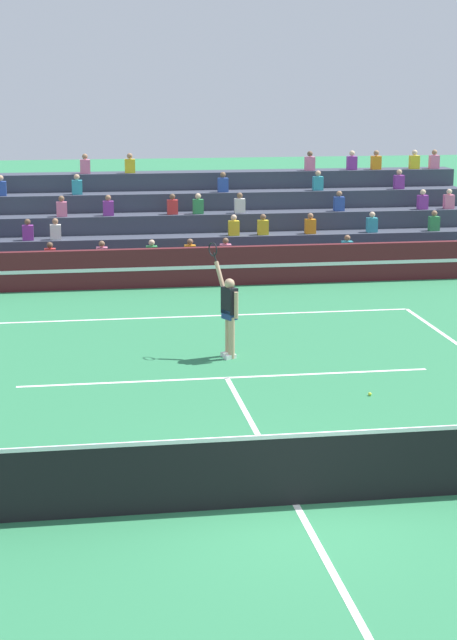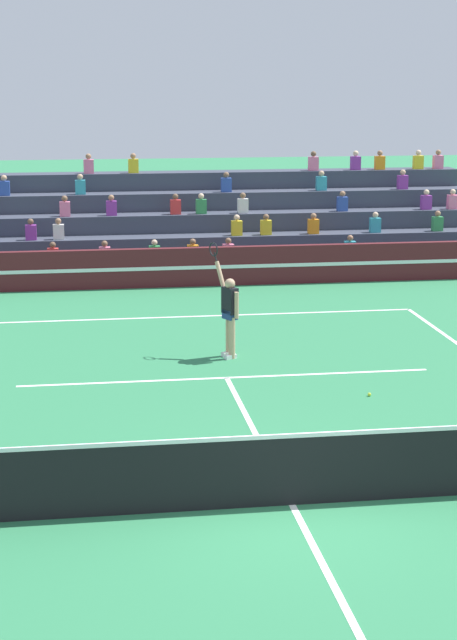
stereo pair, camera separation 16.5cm
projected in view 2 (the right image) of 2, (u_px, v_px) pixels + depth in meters
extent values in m
plane|color=#2D7A4C|center=(292.00, 505.00, 15.06)|extent=(120.00, 120.00, 0.00)
cube|color=white|center=(195.00, 316.00, 26.52)|extent=(11.00, 0.10, 0.01)
cube|color=white|center=(227.00, 378.00, 21.25)|extent=(8.25, 0.10, 0.01)
cube|color=white|center=(292.00, 505.00, 15.06)|extent=(0.10, 12.85, 0.01)
cube|color=black|center=(293.00, 472.00, 14.95)|extent=(11.90, 0.02, 1.00)
cube|color=white|center=(293.00, 436.00, 14.83)|extent=(11.90, 0.04, 0.06)
cube|color=#51191E|center=(179.00, 267.00, 30.08)|extent=(18.00, 0.24, 1.10)
cube|color=white|center=(180.00, 268.00, 29.95)|extent=(18.00, 0.02, 0.10)
cube|color=#383D4C|center=(175.00, 269.00, 31.37)|extent=(19.54, 0.95, 0.55)
cube|color=teal|center=(350.00, 249.00, 31.83)|extent=(0.32, 0.22, 0.44)
sphere|color=#9E7051|center=(350.00, 238.00, 31.76)|extent=(0.18, 0.18, 0.18)
cube|color=pink|center=(105.00, 255.00, 30.80)|extent=(0.32, 0.22, 0.44)
sphere|color=brown|center=(105.00, 244.00, 30.73)|extent=(0.18, 0.18, 0.18)
cube|color=red|center=(53.00, 256.00, 30.59)|extent=(0.32, 0.22, 0.44)
sphere|color=brown|center=(53.00, 245.00, 30.52)|extent=(0.18, 0.18, 0.18)
cube|color=pink|center=(228.00, 252.00, 31.31)|extent=(0.32, 0.22, 0.44)
sphere|color=brown|center=(228.00, 241.00, 31.24)|extent=(0.18, 0.18, 0.18)
cube|color=#338C4C|center=(155.00, 253.00, 31.00)|extent=(0.32, 0.22, 0.44)
sphere|color=beige|center=(154.00, 243.00, 30.93)|extent=(0.18, 0.18, 0.18)
cube|color=orange|center=(193.00, 253.00, 31.16)|extent=(0.32, 0.22, 0.44)
sphere|color=brown|center=(193.00, 242.00, 31.09)|extent=(0.18, 0.18, 0.18)
cube|color=#383D4C|center=(172.00, 254.00, 32.22)|extent=(19.54, 0.95, 1.10)
cube|color=#338C4C|center=(437.00, 224.00, 33.04)|extent=(0.32, 0.22, 0.44)
sphere|color=#9E7051|center=(438.00, 214.00, 32.97)|extent=(0.18, 0.18, 0.18)
cube|color=purple|center=(31.00, 233.00, 31.29)|extent=(0.32, 0.22, 0.44)
sphere|color=brown|center=(31.00, 222.00, 31.22)|extent=(0.18, 0.18, 0.18)
cube|color=yellow|center=(237.00, 228.00, 32.16)|extent=(0.32, 0.22, 0.44)
sphere|color=beige|center=(237.00, 218.00, 32.08)|extent=(0.18, 0.18, 0.18)
cube|color=teal|center=(375.00, 225.00, 32.76)|extent=(0.32, 0.22, 0.44)
sphere|color=beige|center=(375.00, 215.00, 32.69)|extent=(0.18, 0.18, 0.18)
cube|color=yellow|center=(266.00, 227.00, 32.28)|extent=(0.32, 0.22, 0.44)
sphere|color=brown|center=(266.00, 217.00, 32.21)|extent=(0.18, 0.18, 0.18)
cube|color=silver|center=(59.00, 232.00, 31.41)|extent=(0.32, 0.22, 0.44)
sphere|color=#9E7051|center=(58.00, 221.00, 31.33)|extent=(0.18, 0.18, 0.18)
cube|color=orange|center=(313.00, 226.00, 32.49)|extent=(0.32, 0.22, 0.44)
sphere|color=#9E7051|center=(314.00, 216.00, 32.42)|extent=(0.18, 0.18, 0.18)
cube|color=#383D4C|center=(169.00, 240.00, 33.07)|extent=(19.54, 0.95, 1.65)
cube|color=purple|center=(111.00, 208.00, 32.42)|extent=(0.32, 0.22, 0.44)
sphere|color=#9E7051|center=(111.00, 198.00, 32.35)|extent=(0.18, 0.18, 0.18)
cube|color=pink|center=(65.00, 209.00, 32.22)|extent=(0.32, 0.22, 0.44)
sphere|color=brown|center=(65.00, 198.00, 32.15)|extent=(0.18, 0.18, 0.18)
cube|color=#2D4CA5|center=(342.00, 204.00, 33.44)|extent=(0.32, 0.22, 0.44)
sphere|color=#9E7051|center=(343.00, 194.00, 33.37)|extent=(0.18, 0.18, 0.18)
cube|color=purple|center=(426.00, 202.00, 33.82)|extent=(0.32, 0.22, 0.44)
sphere|color=beige|center=(427.00, 192.00, 33.75)|extent=(0.18, 0.18, 0.18)
cube|color=red|center=(176.00, 207.00, 32.70)|extent=(0.32, 0.22, 0.44)
sphere|color=brown|center=(175.00, 197.00, 32.62)|extent=(0.18, 0.18, 0.18)
cube|color=#338C4C|center=(201.00, 207.00, 32.81)|extent=(0.32, 0.22, 0.44)
sphere|color=beige|center=(201.00, 196.00, 32.74)|extent=(0.18, 0.18, 0.18)
cube|color=pink|center=(452.00, 202.00, 33.95)|extent=(0.32, 0.22, 0.44)
sphere|color=beige|center=(453.00, 192.00, 33.87)|extent=(0.18, 0.18, 0.18)
cube|color=silver|center=(243.00, 206.00, 32.99)|extent=(0.32, 0.22, 0.44)
sphere|color=brown|center=(243.00, 195.00, 32.92)|extent=(0.18, 0.18, 0.18)
cube|color=#383D4C|center=(166.00, 227.00, 33.92)|extent=(19.54, 0.95, 2.20)
cube|color=teal|center=(80.00, 187.00, 33.08)|extent=(0.32, 0.22, 0.44)
sphere|color=tan|center=(80.00, 177.00, 33.01)|extent=(0.18, 0.18, 0.18)
cube|color=purple|center=(403.00, 182.00, 34.54)|extent=(0.32, 0.22, 0.44)
sphere|color=tan|center=(403.00, 172.00, 34.47)|extent=(0.18, 0.18, 0.18)
cube|color=#2D4CA5|center=(226.00, 185.00, 33.73)|extent=(0.32, 0.22, 0.44)
sphere|color=brown|center=(226.00, 175.00, 33.65)|extent=(0.18, 0.18, 0.18)
cube|color=teal|center=(321.00, 183.00, 34.16)|extent=(0.32, 0.22, 0.44)
sphere|color=tan|center=(321.00, 173.00, 34.09)|extent=(0.18, 0.18, 0.18)
cube|color=#2D4CA5|center=(4.00, 188.00, 32.75)|extent=(0.32, 0.22, 0.44)
sphere|color=tan|center=(4.00, 178.00, 32.68)|extent=(0.18, 0.18, 0.18)
cube|color=#383D4C|center=(163.00, 214.00, 34.78)|extent=(19.54, 0.95, 2.75)
cube|color=purple|center=(355.00, 163.00, 35.14)|extent=(0.32, 0.22, 0.44)
sphere|color=beige|center=(356.00, 153.00, 35.07)|extent=(0.18, 0.18, 0.18)
cube|color=pink|center=(89.00, 167.00, 33.91)|extent=(0.32, 0.22, 0.44)
sphere|color=#9E7051|center=(88.00, 156.00, 33.84)|extent=(0.18, 0.18, 0.18)
cube|color=yellow|center=(418.00, 162.00, 35.45)|extent=(0.32, 0.22, 0.44)
sphere|color=beige|center=(419.00, 153.00, 35.37)|extent=(0.18, 0.18, 0.18)
cube|color=pink|center=(313.00, 164.00, 34.94)|extent=(0.32, 0.22, 0.44)
sphere|color=brown|center=(314.00, 154.00, 34.87)|extent=(0.18, 0.18, 0.18)
cube|color=pink|center=(438.00, 162.00, 35.54)|extent=(0.32, 0.22, 0.44)
sphere|color=#9E7051|center=(438.00, 152.00, 35.47)|extent=(0.18, 0.18, 0.18)
cube|color=orange|center=(380.00, 163.00, 35.26)|extent=(0.32, 0.22, 0.44)
sphere|color=#9E7051|center=(380.00, 153.00, 35.19)|extent=(0.18, 0.18, 0.18)
cube|color=yellow|center=(133.00, 166.00, 34.11)|extent=(0.32, 0.22, 0.44)
sphere|color=#9E7051|center=(133.00, 156.00, 34.04)|extent=(0.18, 0.18, 0.18)
cylinder|color=tan|center=(232.00, 338.00, 22.58)|extent=(0.14, 0.14, 0.90)
cylinder|color=tan|center=(229.00, 335.00, 22.80)|extent=(0.14, 0.14, 0.90)
cube|color=navy|center=(230.00, 314.00, 22.55)|extent=(0.32, 0.38, 0.20)
cube|color=black|center=(230.00, 300.00, 22.49)|extent=(0.34, 0.41, 0.56)
sphere|color=tan|center=(230.00, 284.00, 22.40)|extent=(0.22, 0.22, 0.22)
cube|color=white|center=(230.00, 357.00, 22.65)|extent=(0.29, 0.22, 0.09)
cube|color=white|center=(227.00, 354.00, 22.87)|extent=(0.29, 0.22, 0.09)
cylinder|color=tan|center=(237.00, 305.00, 22.31)|extent=(0.09, 0.09, 0.56)
cylinder|color=tan|center=(220.00, 275.00, 22.65)|extent=(0.24, 0.35, 0.58)
cylinder|color=black|center=(216.00, 257.00, 22.71)|extent=(0.09, 0.13, 0.21)
torus|color=black|center=(213.00, 249.00, 22.74)|extent=(0.21, 0.38, 0.41)
sphere|color=#C6DB33|center=(369.00, 394.00, 20.06)|extent=(0.07, 0.07, 0.07)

